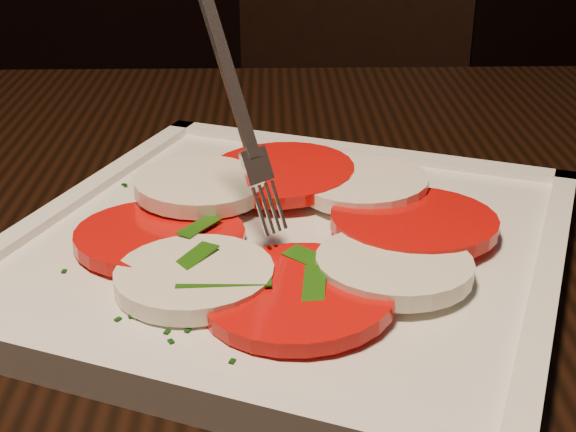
{
  "coord_description": "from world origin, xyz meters",
  "views": [
    {
      "loc": [
        0.13,
        -0.5,
        0.99
      ],
      "look_at": [
        0.16,
        -0.06,
        0.78
      ],
      "focal_mm": 50.0,
      "sensor_mm": 36.0,
      "label": 1
    }
  ],
  "objects_px": {
    "chair": "(340,120)",
    "table": "(359,342)",
    "plate": "(288,249)",
    "fork": "(225,91)"
  },
  "relations": [
    {
      "from": "table",
      "to": "fork",
      "type": "distance_m",
      "value": 0.23
    },
    {
      "from": "plate",
      "to": "chair",
      "type": "bearing_deg",
      "value": 80.47
    },
    {
      "from": "plate",
      "to": "fork",
      "type": "height_order",
      "value": "fork"
    },
    {
      "from": "chair",
      "to": "table",
      "type": "bearing_deg",
      "value": -77.04
    },
    {
      "from": "plate",
      "to": "fork",
      "type": "relative_size",
      "value": 2.17
    },
    {
      "from": "table",
      "to": "fork",
      "type": "height_order",
      "value": "fork"
    },
    {
      "from": "chair",
      "to": "fork",
      "type": "xyz_separation_m",
      "value": [
        -0.19,
        -0.9,
        0.32
      ]
    },
    {
      "from": "plate",
      "to": "fork",
      "type": "xyz_separation_m",
      "value": [
        -0.04,
        0.0,
        0.1
      ]
    },
    {
      "from": "table",
      "to": "plate",
      "type": "xyz_separation_m",
      "value": [
        -0.06,
        -0.05,
        0.11
      ]
    },
    {
      "from": "chair",
      "to": "fork",
      "type": "bearing_deg",
      "value": -82.41
    }
  ]
}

